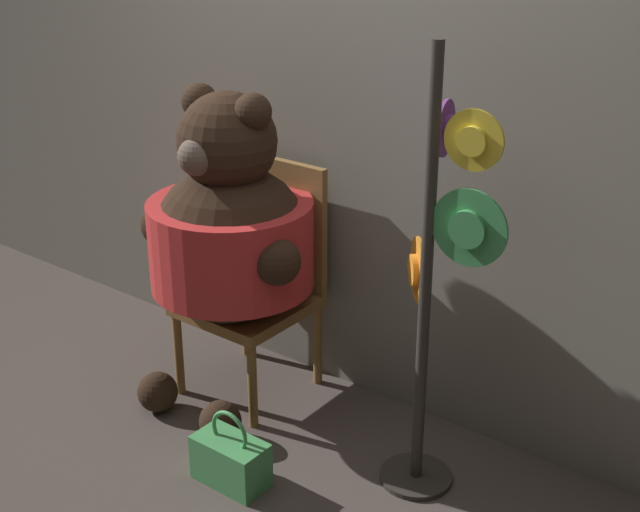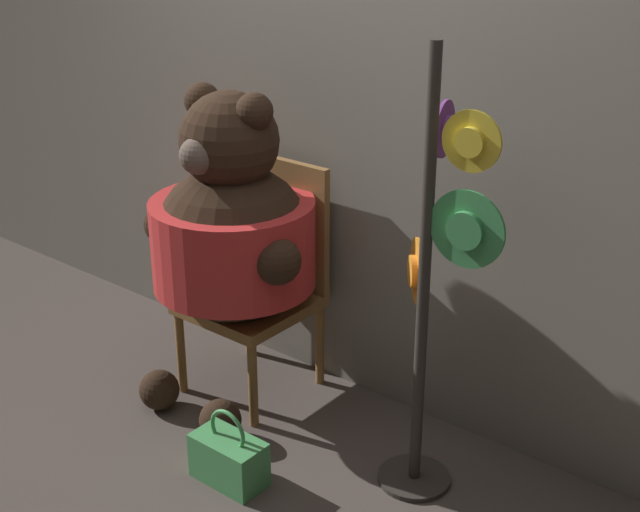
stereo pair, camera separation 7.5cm
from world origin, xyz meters
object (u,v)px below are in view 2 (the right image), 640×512
handbag_on_ground (229,458)px  chair (264,275)px  teddy_bear (232,233)px  hat_display_rack (435,279)px

handbag_on_ground → chair: bearing=121.6°
teddy_bear → hat_display_rack: (0.98, 0.01, 0.07)m
chair → handbag_on_ground: bearing=-58.4°
chair → teddy_bear: 0.31m
teddy_bear → hat_display_rack: 0.99m
hat_display_rack → chair: bearing=169.9°
teddy_bear → handbag_on_ground: teddy_bear is taller
teddy_bear → handbag_on_ground: (0.41, -0.47, -0.68)m
hat_display_rack → handbag_on_ground: (-0.57, -0.48, -0.75)m
teddy_bear → handbag_on_ground: bearing=-49.2°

